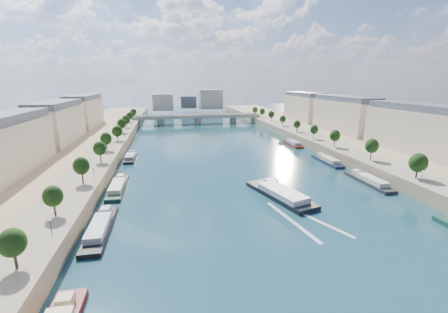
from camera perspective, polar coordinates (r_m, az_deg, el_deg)
name	(u,v)px	position (r m, az deg, el deg)	size (l,w,h in m)	color
ground	(228,162)	(140.89, 0.74, -1.07)	(700.00, 700.00, 0.00)	#0B3034
quay_left	(62,165)	(144.40, -28.48, -1.43)	(44.00, 520.00, 5.00)	#9E8460
quay_right	(365,150)	(169.87, 25.27, 1.08)	(44.00, 520.00, 5.00)	#9E8460
pave_left	(99,158)	(139.93, -22.76, -0.18)	(14.00, 520.00, 0.10)	gray
pave_right	(339,147)	(160.98, 21.04, 1.76)	(14.00, 520.00, 0.10)	gray
trees_left	(103,144)	(140.29, -22.01, 2.21)	(4.80, 268.80, 8.26)	#382B1E
trees_right	(326,133)	(167.39, 18.84, 4.30)	(4.80, 268.80, 8.26)	#382B1E
lamps_left	(105,156)	(128.87, -21.77, 0.00)	(0.36, 200.36, 4.28)	black
lamps_right	(326,140)	(162.35, 18.85, 3.04)	(0.36, 200.36, 4.28)	black
buildings_left	(35,129)	(157.25, -32.36, 4.45)	(16.00, 226.00, 23.20)	#C4B297
buildings_right	(375,120)	(184.87, 26.83, 6.28)	(16.00, 226.00, 23.20)	#C4B297
skyline	(192,101)	(354.59, -6.10, 10.55)	(79.00, 42.00, 22.00)	#C4B297
bridge	(198,118)	(267.45, -5.03, 7.32)	(112.00, 12.00, 8.15)	#C1B79E
tour_barge	(280,194)	(100.68, 10.65, -7.06)	(15.93, 29.90, 3.90)	black
wake	(302,219)	(87.24, 14.66, -11.53)	(14.76, 25.86, 0.04)	silver
moored_barges_left	(100,228)	(84.45, -22.50, -12.48)	(5.00, 156.01, 3.60)	#1C203D
moored_barges_right	(378,186)	(120.55, 27.26, -4.98)	(5.00, 160.77, 3.60)	black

